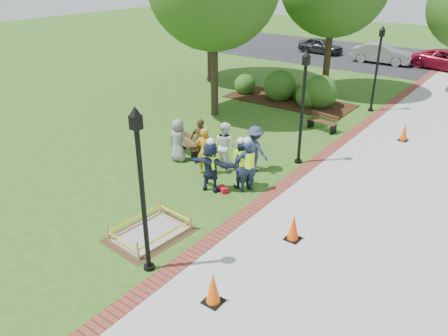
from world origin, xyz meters
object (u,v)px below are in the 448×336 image
Objects in this scene: wet_concrete_pad at (150,228)px; bench_near at (189,149)px; hivis_worker_b at (247,165)px; hivis_worker_a at (211,165)px; lamp_near at (141,181)px; cone_front at (213,289)px; hivis_worker_c at (240,163)px.

bench_near is at bearing 119.71° from wet_concrete_pad.
hivis_worker_b is at bearing -17.81° from bench_near.
hivis_worker_a is (-0.27, 3.15, 0.70)m from wet_concrete_pad.
lamp_near is at bearing -46.15° from wet_concrete_pad.
hivis_worker_b is (3.52, -1.13, 0.71)m from bench_near.
cone_front is 0.43× the size of hivis_worker_b.
lamp_near is 4.70m from hivis_worker_a.
lamp_near is 2.21× the size of hivis_worker_b.
hivis_worker_c reaches higher than bench_near.
wet_concrete_pad is 1.28× the size of hivis_worker_a.
hivis_worker_a is at bearing 94.98° from wet_concrete_pad.
wet_concrete_pad is 2.71m from lamp_near.
lamp_near is (3.88, -6.06, 2.23)m from bench_near.
hivis_worker_c is at bearing 84.53° from wet_concrete_pad.
hivis_worker_b is (-2.41, 4.93, 0.55)m from cone_front.
lamp_near is 5.31m from hivis_worker_c.
bench_near is (-2.84, 4.97, 0.01)m from wet_concrete_pad.
hivis_worker_a reaches higher than cone_front.
wet_concrete_pad is 1.26× the size of hivis_worker_b.
hivis_worker_a is 1.18m from hivis_worker_b.
hivis_worker_a is 1.04× the size of hivis_worker_c.
cone_front is (3.10, -1.09, 0.17)m from wet_concrete_pad.
cone_front is at bearing -63.96° from hivis_worker_b.
cone_front reaches higher than bench_near.
lamp_near reaches higher than hivis_worker_a.
hivis_worker_c is (-0.31, 0.10, -0.05)m from hivis_worker_b.
lamp_near reaches higher than hivis_worker_c.
hivis_worker_c is (0.65, 0.79, -0.03)m from hivis_worker_a.
hivis_worker_b is 0.33m from hivis_worker_c.
cone_front is at bearing -45.62° from bench_near.
hivis_worker_a is at bearing 107.31° from lamp_near.
hivis_worker_a is (-3.37, 4.24, 0.54)m from cone_front.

